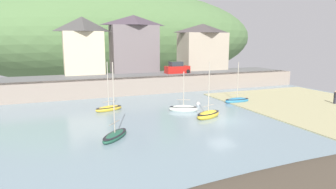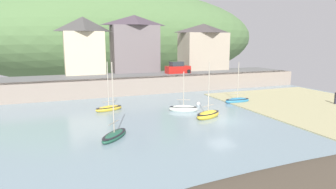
% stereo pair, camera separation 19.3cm
% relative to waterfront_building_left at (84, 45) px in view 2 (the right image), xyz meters
% --- Properties ---
extents(ground, '(48.00, 41.00, 0.61)m').
position_rel_waterfront_building_left_xyz_m(ground, '(11.92, -34.76, -6.92)').
color(ground, gray).
extents(quay_seawall, '(48.00, 9.40, 2.40)m').
position_rel_waterfront_building_left_xyz_m(quay_seawall, '(10.52, -7.70, -5.72)').
color(quay_seawall, gray).
rests_on(quay_seawall, ground).
extents(hillside_backdrop, '(80.00, 44.00, 24.94)m').
position_rel_waterfront_building_left_xyz_m(hillside_backdrop, '(11.48, 30.00, 1.65)').
color(hillside_backdrop, '#507341').
rests_on(hillside_backdrop, ground).
extents(waterfront_building_left, '(6.48, 4.57, 9.15)m').
position_rel_waterfront_building_left_xyz_m(waterfront_building_left, '(0.00, 0.00, 0.00)').
color(waterfront_building_left, beige).
rests_on(waterfront_building_left, ground).
extents(waterfront_building_centre, '(8.22, 4.39, 9.67)m').
position_rel_waterfront_building_left_xyz_m(waterfront_building_centre, '(8.48, -0.00, 0.23)').
color(waterfront_building_centre, slate).
rests_on(waterfront_building_centre, ground).
extents(waterfront_building_right, '(8.58, 5.70, 8.51)m').
position_rel_waterfront_building_left_xyz_m(waterfront_building_right, '(21.77, -0.00, -0.36)').
color(waterfront_building_right, '#A79B86').
rests_on(waterfront_building_right, ground).
extents(dinghy_open_wooden, '(3.27, 2.25, 4.63)m').
position_rel_waterfront_building_left_xyz_m(dinghy_open_wooden, '(8.47, -20.45, -6.78)').
color(dinghy_open_wooden, silver).
rests_on(dinghy_open_wooden, ground).
extents(sailboat_far_left, '(3.42, 1.26, 5.30)m').
position_rel_waterfront_building_left_xyz_m(sailboat_far_left, '(16.76, -18.76, -6.80)').
color(sailboat_far_left, teal).
rests_on(sailboat_far_left, ground).
extents(fishing_boat_green, '(3.38, 1.98, 5.64)m').
position_rel_waterfront_building_left_xyz_m(fishing_boat_green, '(0.78, -17.05, -6.82)').
color(fishing_boat_green, gold).
rests_on(fishing_boat_green, ground).
extents(sailboat_blue_trim, '(3.57, 2.60, 5.93)m').
position_rel_waterfront_building_left_xyz_m(sailboat_blue_trim, '(9.70, -23.84, -6.78)').
color(sailboat_blue_trim, gold).
rests_on(sailboat_blue_trim, ground).
extents(rowboat_small_beached, '(3.08, 3.44, 6.26)m').
position_rel_waterfront_building_left_xyz_m(rowboat_small_beached, '(-0.49, -26.74, -6.83)').
color(rowboat_small_beached, '#21533E').
rests_on(rowboat_small_beached, ground).
extents(parked_car_near_slipway, '(4.17, 1.89, 1.95)m').
position_rel_waterfront_building_left_xyz_m(parked_car_near_slipway, '(14.59, -4.50, -3.88)').
color(parked_car_near_slipway, '#B01A15').
rests_on(parked_car_near_slipway, ground).
extents(person_on_slipway, '(0.34, 0.34, 1.62)m').
position_rel_waterfront_building_left_xyz_m(person_on_slipway, '(27.27, -24.21, -6.09)').
color(person_on_slipway, '#282833').
rests_on(person_on_slipway, ground).
extents(mooring_buoy, '(0.51, 0.51, 0.51)m').
position_rel_waterfront_building_left_xyz_m(mooring_buoy, '(11.45, -18.36, -6.93)').
color(mooring_buoy, silver).
rests_on(mooring_buoy, ground).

